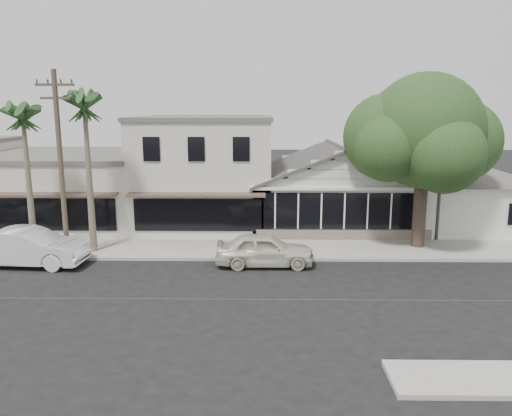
{
  "coord_description": "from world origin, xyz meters",
  "views": [
    {
      "loc": [
        0.57,
        -18.15,
        7.28
      ],
      "look_at": [
        0.23,
        6.0,
        2.4
      ],
      "focal_mm": 35.0,
      "sensor_mm": 36.0,
      "label": 1
    }
  ],
  "objects_px": {
    "car_0": "(265,250)",
    "car_1": "(28,247)",
    "shade_tree": "(422,134)",
    "utility_pole": "(61,161)"
  },
  "relations": [
    {
      "from": "car_0",
      "to": "shade_tree",
      "type": "xyz_separation_m",
      "value": [
        7.95,
        3.23,
        5.16
      ]
    },
    {
      "from": "utility_pole",
      "to": "car_1",
      "type": "distance_m",
      "value": 4.28
    },
    {
      "from": "utility_pole",
      "to": "shade_tree",
      "type": "bearing_deg",
      "value": 7.3
    },
    {
      "from": "car_0",
      "to": "shade_tree",
      "type": "height_order",
      "value": "shade_tree"
    },
    {
      "from": "car_0",
      "to": "shade_tree",
      "type": "distance_m",
      "value": 10.01
    },
    {
      "from": "utility_pole",
      "to": "car_1",
      "type": "bearing_deg",
      "value": -140.44
    },
    {
      "from": "shade_tree",
      "to": "car_0",
      "type": "bearing_deg",
      "value": -157.88
    },
    {
      "from": "utility_pole",
      "to": "shade_tree",
      "type": "xyz_separation_m",
      "value": [
        17.61,
        2.26,
        1.15
      ]
    },
    {
      "from": "car_1",
      "to": "shade_tree",
      "type": "distance_m",
      "value": 19.92
    },
    {
      "from": "car_0",
      "to": "car_1",
      "type": "distance_m",
      "value": 11.02
    }
  ]
}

